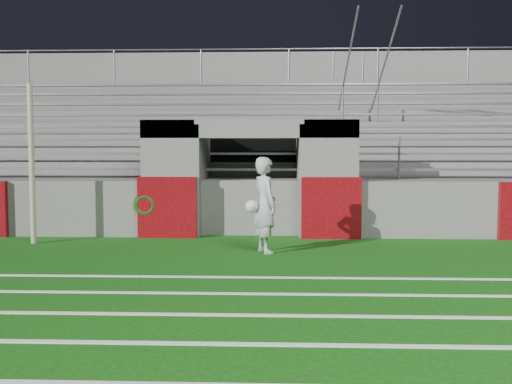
{
  "coord_description": "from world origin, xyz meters",
  "views": [
    {
      "loc": [
        0.63,
        -9.47,
        1.89
      ],
      "look_at": [
        0.2,
        1.8,
        1.1
      ],
      "focal_mm": 40.0,
      "sensor_mm": 36.0,
      "label": 1
    }
  ],
  "objects": [
    {
      "name": "ground",
      "position": [
        0.0,
        0.0,
        0.0
      ],
      "size": [
        90.0,
        90.0,
        0.0
      ],
      "primitive_type": "plane",
      "color": "#0F470B",
      "rests_on": "ground"
    },
    {
      "name": "field_post",
      "position": [
        -4.43,
        2.08,
        1.65
      ],
      "size": [
        0.11,
        0.11,
        3.29
      ],
      "primitive_type": "cylinder",
      "color": "tan",
      "rests_on": "ground"
    },
    {
      "name": "stadium_structure",
      "position": [
        0.0,
        7.97,
        1.49
      ],
      "size": [
        26.0,
        8.48,
        5.42
      ],
      "color": "#5D5B58",
      "rests_on": "ground"
    },
    {
      "name": "goalkeeper_with_ball",
      "position": [
        0.39,
        1.18,
        0.9
      ],
      "size": [
        0.7,
        0.78,
        1.8
      ],
      "color": "#ABB1B5",
      "rests_on": "ground"
    },
    {
      "name": "hose_coil",
      "position": [
        -2.29,
        2.93,
        0.74
      ],
      "size": [
        0.54,
        0.14,
        0.54
      ],
      "color": "#0D4117",
      "rests_on": "ground"
    }
  ]
}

